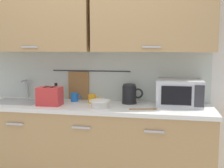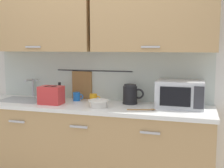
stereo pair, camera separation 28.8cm
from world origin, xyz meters
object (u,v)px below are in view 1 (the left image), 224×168
mug_near_sink (74,97)px  toaster (50,96)px  mixing_bowl (100,103)px  mug_by_kettle (92,99)px  wooden_spoon (147,109)px  electric_kettle (130,94)px  microwave (179,93)px  dish_soap_bottle (56,93)px

mug_near_sink → toaster: bearing=-126.9°
mixing_bowl → mug_by_kettle: size_ratio=1.78×
wooden_spoon → electric_kettle: bearing=127.2°
electric_kettle → toaster: bearing=-162.8°
microwave → mug_by_kettle: 0.92m
microwave → toaster: microwave is taller
wooden_spoon → dish_soap_bottle: bearing=164.2°
dish_soap_bottle → wooden_spoon: size_ratio=0.72×
mixing_bowl → microwave: bearing=16.8°
electric_kettle → wooden_spoon: size_ratio=0.83×
microwave → dish_soap_bottle: (-1.36, 0.07, -0.05)m
mug_by_kettle → mug_near_sink: bearing=167.7°
electric_kettle → mug_near_sink: 0.62m
electric_kettle → mug_near_sink: electric_kettle is taller
mug_near_sink → mug_by_kettle: bearing=-12.3°
electric_kettle → mug_near_sink: (-0.62, -0.00, -0.05)m
toaster → mug_near_sink: bearing=53.1°
mixing_bowl → toaster: bearing=177.3°
microwave → electric_kettle: (-0.51, 0.04, -0.03)m
electric_kettle → wooden_spoon: bearing=-52.8°
mug_near_sink → dish_soap_bottle: bearing=172.3°
dish_soap_bottle → mixing_bowl: dish_soap_bottle is taller
mug_near_sink → toaster: (-0.19, -0.25, 0.05)m
microwave → mug_near_sink: 1.13m
toaster → wooden_spoon: toaster is taller
wooden_spoon → microwave: bearing=36.0°
dish_soap_bottle → mug_near_sink: dish_soap_bottle is taller
mixing_bowl → electric_kettle: bearing=46.3°
electric_kettle → mixing_bowl: 0.38m
mug_near_sink → mug_by_kettle: size_ratio=1.00×
dish_soap_bottle → wooden_spoon: 1.09m
dish_soap_bottle → mug_near_sink: 0.23m
mug_near_sink → mixing_bowl: (0.35, -0.27, -0.00)m
dish_soap_bottle → mug_by_kettle: (0.44, -0.08, -0.04)m
mixing_bowl → wooden_spoon: size_ratio=0.79×
microwave → dish_soap_bottle: microwave is taller
electric_kettle → mug_by_kettle: (-0.40, -0.05, -0.05)m
microwave → mug_by_kettle: size_ratio=3.83×
microwave → toaster: (-1.31, -0.21, -0.04)m
dish_soap_bottle → mixing_bowl: 0.66m
microwave → toaster: bearing=-171.0°
microwave → wooden_spoon: bearing=-144.0°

